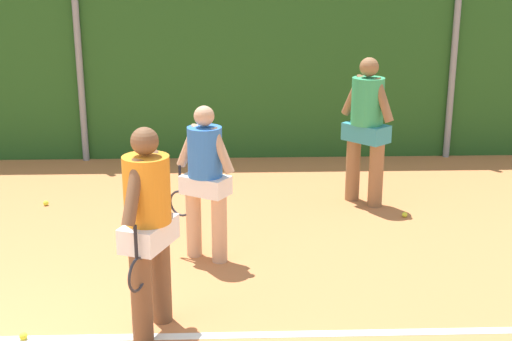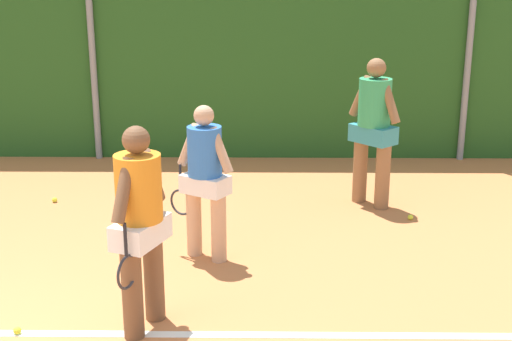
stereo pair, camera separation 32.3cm
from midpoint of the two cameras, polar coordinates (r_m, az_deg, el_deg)
The scene contains 9 objects.
hedge_fence_backdrop at distance 11.16m, azimuth -12.12°, elevation 8.09°, with size 19.73×0.25×2.76m, color #23511E.
fence_post_center at distance 10.98m, azimuth -12.33°, elevation 8.20°, with size 0.10×0.10×2.86m, color gray.
fence_post_right at distance 11.19m, azimuth 17.71°, elevation 7.95°, with size 0.10×0.10×2.86m, color gray.
player_foreground_near at distance 5.70m, azimuth -7.87°, elevation -3.96°, with size 0.47×0.78×1.75m.
player_midcourt at distance 7.07m, azimuth -2.91°, elevation -0.35°, with size 0.69×0.49×1.62m.
player_backcourt_far at distance 8.78m, azimuth 10.64°, elevation 3.72°, with size 0.60×0.62×1.87m.
tennis_ball_0 at distance 6.22m, azimuth -17.51°, elevation -12.39°, with size 0.07×0.07×0.07m, color #CCDB33.
tennis_ball_4 at distance 8.63m, azimuth 13.57°, elevation -3.74°, with size 0.07×0.07×0.07m, color #CCDB33.
tennis_ball_5 at distance 9.32m, azimuth -15.19°, elevation -2.33°, with size 0.07×0.07×0.07m, color #CCDB33.
Camera 2 is at (2.61, -4.01, 2.98)m, focal length 48.93 mm.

